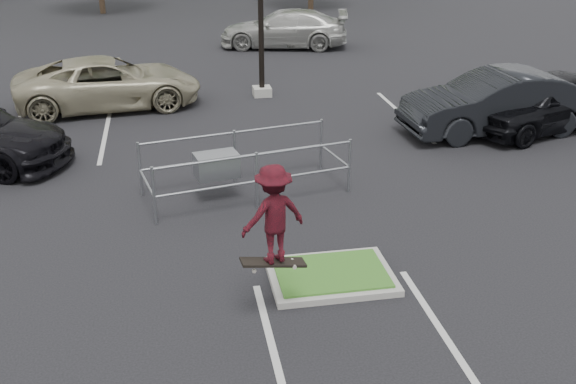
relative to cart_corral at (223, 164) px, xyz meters
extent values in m
plane|color=black|center=(1.54, -3.90, -0.81)|extent=(120.00, 120.00, 0.00)
cube|color=#A4A298|center=(1.54, -3.90, -0.75)|extent=(2.20, 1.60, 0.12)
cube|color=#386821|center=(1.54, -3.90, -0.67)|extent=(1.95, 1.35, 0.05)
cube|color=beige|center=(-2.96, 5.10, -0.80)|extent=(0.12, 5.20, 0.01)
cube|color=beige|center=(-5.66, 5.10, -0.80)|extent=(0.12, 5.20, 0.01)
cube|color=beige|center=(6.04, 5.10, -0.80)|extent=(0.12, 5.20, 0.01)
cube|color=beige|center=(8.74, 5.10, -0.80)|extent=(0.12, 5.20, 0.01)
cube|color=beige|center=(11.44, 5.10, -0.80)|extent=(0.12, 5.20, 0.01)
cube|color=beige|center=(2.89, -6.90, -0.80)|extent=(0.12, 6.00, 0.01)
cube|color=#A4A298|center=(2.04, 8.10, -0.66)|extent=(0.60, 0.60, 0.30)
cylinder|color=gray|center=(-1.53, -1.11, -0.16)|extent=(0.07, 0.07, 1.28)
cylinder|color=gray|center=(-1.84, 0.42, -0.16)|extent=(0.07, 0.07, 1.28)
cylinder|color=gray|center=(0.66, -0.66, -0.16)|extent=(0.07, 0.07, 1.28)
cylinder|color=gray|center=(0.35, 0.87, -0.16)|extent=(0.07, 0.07, 1.28)
cylinder|color=gray|center=(2.85, -0.22, -0.16)|extent=(0.07, 0.07, 1.28)
cylinder|color=gray|center=(2.54, 1.31, -0.16)|extent=(0.07, 0.07, 1.28)
cylinder|color=gray|center=(0.66, -0.66, -0.19)|extent=(4.39, 0.94, 0.06)
cylinder|color=gray|center=(0.66, -0.66, 0.42)|extent=(4.39, 0.94, 0.06)
cylinder|color=gray|center=(0.35, 0.87, -0.19)|extent=(4.39, 0.94, 0.06)
cylinder|color=gray|center=(0.35, 0.87, 0.42)|extent=(4.39, 0.94, 0.06)
cube|color=gray|center=(-0.15, -0.03, 0.00)|extent=(1.05, 0.76, 0.54)
cube|color=black|center=(0.34, -4.90, 0.23)|extent=(1.06, 0.39, 0.21)
cylinder|color=beige|center=(0.02, -5.00, 0.17)|extent=(0.06, 0.04, 0.06)
cylinder|color=beige|center=(0.02, -4.79, 0.17)|extent=(0.06, 0.04, 0.06)
cylinder|color=beige|center=(0.66, -5.00, 0.17)|extent=(0.06, 0.04, 0.06)
cylinder|color=beige|center=(0.66, -4.79, 0.17)|extent=(0.06, 0.04, 0.06)
imported|color=maroon|center=(0.34, -4.90, 1.07)|extent=(1.16, 0.86, 1.59)
imported|color=#9D9577|center=(-2.96, 7.60, -0.01)|extent=(6.05, 3.35, 1.60)
imported|color=black|center=(8.04, 3.10, 0.08)|extent=(5.50, 2.20, 1.78)
imported|color=black|center=(9.54, 3.10, 0.04)|extent=(5.35, 3.48, 1.69)
imported|color=#AFAFAA|center=(4.20, 15.72, 0.01)|extent=(5.97, 3.49, 1.63)
camera|label=1|loc=(-1.07, -13.97, 5.54)|focal=42.00mm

